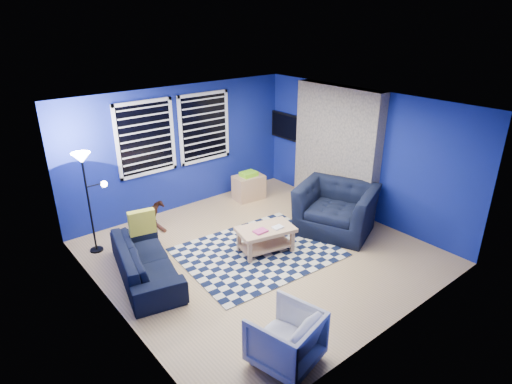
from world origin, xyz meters
The scene contains 18 objects.
floor centered at (0.00, 0.00, 0.00)m, with size 5.00×5.00×0.00m, color tan.
ceiling centered at (0.00, 0.00, 2.50)m, with size 5.00×5.00×0.00m, color white.
wall_back centered at (0.00, 2.50, 1.25)m, with size 5.00×5.00×0.00m, color navy.
wall_left centered at (-2.50, 0.00, 1.25)m, with size 5.00×5.00×0.00m, color navy.
wall_right centered at (2.50, 0.00, 1.25)m, with size 5.00×5.00×0.00m, color navy.
fireplace centered at (2.36, 0.50, 1.20)m, with size 0.65×2.00×2.50m.
window_left centered at (-0.75, 2.46, 1.60)m, with size 1.17×0.06×1.42m.
window_right centered at (0.55, 2.46, 1.60)m, with size 1.17×0.06×1.42m.
tv centered at (2.45, 2.00, 1.40)m, with size 0.07×1.00×0.58m.
rug centered at (-0.04, 0.03, 0.01)m, with size 2.50×2.00×0.02m, color black.
sofa centered at (-1.81, 0.57, 0.28)m, with size 0.76×1.93×0.56m, color black.
armchair_big centered at (1.60, -0.25, 0.44)m, with size 1.18×1.35×0.88m, color black.
armchair_bent centered at (-1.34, -2.06, 0.34)m, with size 0.72×0.74×0.68m, color gray.
rocking_horse centered at (-1.02, 1.98, 0.29)m, with size 0.51×0.23×0.43m, color #442216.
coffee_table centered at (0.09, -0.03, 0.33)m, with size 1.04×0.74×0.47m.
cabinet centered at (1.26, 1.91, 0.27)m, with size 0.68×0.49×0.62m.
floor_lamp centered at (-2.12, 1.84, 1.44)m, with size 0.48×0.29×1.76m.
throw_pillow centered at (-1.66, 0.90, 0.76)m, with size 0.41×0.12×0.39m, color gold.
Camera 1 is at (-4.05, -4.83, 3.80)m, focal length 30.00 mm.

